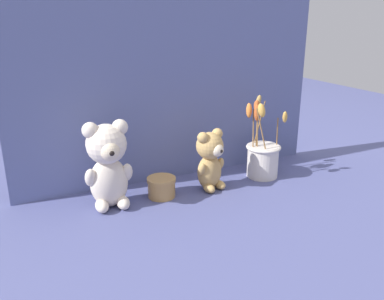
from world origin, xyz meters
TOP-DOWN VIEW (x-y plane):
  - ground_plane at (0.00, 0.00)m, footprint 4.00×4.00m
  - backdrop_wall at (0.00, 0.17)m, footprint 1.11×0.02m
  - teddy_bear_large at (-0.28, 0.03)m, footprint 0.15×0.14m
  - teddy_bear_medium at (0.06, 0.01)m, footprint 0.12×0.10m
  - flower_vase at (0.28, 0.02)m, footprint 0.14×0.13m
  - decorative_tin_tall at (-0.11, 0.02)m, footprint 0.09×0.09m

SIDE VIEW (x-z plane):
  - ground_plane at x=0.00m, z-range 0.00..0.00m
  - decorative_tin_tall at x=-0.11m, z-range 0.00..0.07m
  - flower_vase at x=0.28m, z-range -0.07..0.22m
  - teddy_bear_medium at x=0.06m, z-range 0.00..0.21m
  - teddy_bear_large at x=-0.28m, z-range 0.01..0.28m
  - backdrop_wall at x=0.00m, z-range 0.00..0.72m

